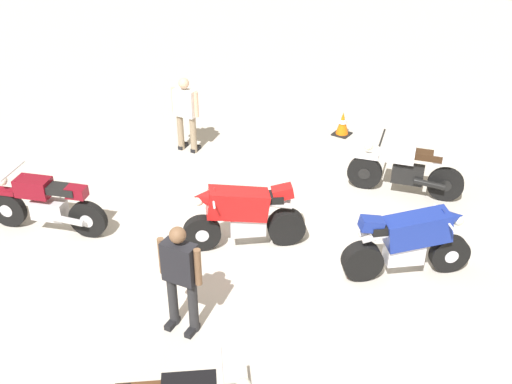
{
  "coord_description": "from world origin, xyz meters",
  "views": [
    {
      "loc": [
        6.36,
        4.74,
        5.69
      ],
      "look_at": [
        -0.55,
        -0.0,
        0.75
      ],
      "focal_mm": 42.37,
      "sensor_mm": 36.0,
      "label": 1
    }
  ],
  "objects_px": {
    "motorcycle_blue_sportbike": "(410,241)",
    "person_in_black_shirt": "(181,273)",
    "motorcycle_red_sportbike": "(244,214)",
    "person_in_white_shirt": "(186,111)",
    "traffic_cone": "(343,124)",
    "motorcycle_silver_cruiser": "(406,169)",
    "motorcycle_maroon_cruiser": "(46,204)"
  },
  "relations": [
    {
      "from": "person_in_white_shirt",
      "to": "traffic_cone",
      "type": "relative_size",
      "value": 2.99
    },
    {
      "from": "motorcycle_blue_sportbike",
      "to": "person_in_white_shirt",
      "type": "relative_size",
      "value": 0.99
    },
    {
      "from": "motorcycle_red_sportbike",
      "to": "motorcycle_silver_cruiser",
      "type": "bearing_deg",
      "value": -158.23
    },
    {
      "from": "person_in_black_shirt",
      "to": "traffic_cone",
      "type": "bearing_deg",
      "value": -179.32
    },
    {
      "from": "motorcycle_blue_sportbike",
      "to": "traffic_cone",
      "type": "height_order",
      "value": "motorcycle_blue_sportbike"
    },
    {
      "from": "person_in_black_shirt",
      "to": "person_in_white_shirt",
      "type": "bearing_deg",
      "value": -149.02
    },
    {
      "from": "motorcycle_silver_cruiser",
      "to": "motorcycle_maroon_cruiser",
      "type": "relative_size",
      "value": 1.03
    },
    {
      "from": "person_in_white_shirt",
      "to": "person_in_black_shirt",
      "type": "bearing_deg",
      "value": -147.75
    },
    {
      "from": "motorcycle_maroon_cruiser",
      "to": "person_in_black_shirt",
      "type": "relative_size",
      "value": 1.24
    },
    {
      "from": "motorcycle_red_sportbike",
      "to": "motorcycle_blue_sportbike",
      "type": "xyz_separation_m",
      "value": [
        -0.78,
        2.42,
        0.0
      ]
    },
    {
      "from": "motorcycle_silver_cruiser",
      "to": "traffic_cone",
      "type": "height_order",
      "value": "motorcycle_silver_cruiser"
    },
    {
      "from": "motorcycle_silver_cruiser",
      "to": "person_in_black_shirt",
      "type": "relative_size",
      "value": 1.28
    },
    {
      "from": "motorcycle_blue_sportbike",
      "to": "traffic_cone",
      "type": "bearing_deg",
      "value": 86.1
    },
    {
      "from": "motorcycle_maroon_cruiser",
      "to": "motorcycle_silver_cruiser",
      "type": "bearing_deg",
      "value": -156.38
    },
    {
      "from": "motorcycle_red_sportbike",
      "to": "traffic_cone",
      "type": "bearing_deg",
      "value": -124.12
    },
    {
      "from": "motorcycle_maroon_cruiser",
      "to": "traffic_cone",
      "type": "bearing_deg",
      "value": -132.2
    },
    {
      "from": "motorcycle_maroon_cruiser",
      "to": "traffic_cone",
      "type": "distance_m",
      "value": 6.55
    },
    {
      "from": "motorcycle_silver_cruiser",
      "to": "motorcycle_red_sportbike",
      "type": "distance_m",
      "value": 3.34
    },
    {
      "from": "motorcycle_silver_cruiser",
      "to": "motorcycle_maroon_cruiser",
      "type": "distance_m",
      "value": 6.27
    },
    {
      "from": "motorcycle_blue_sportbike",
      "to": "person_in_black_shirt",
      "type": "bearing_deg",
      "value": -168.31
    },
    {
      "from": "motorcycle_blue_sportbike",
      "to": "person_in_black_shirt",
      "type": "xyz_separation_m",
      "value": [
        2.75,
        -2.0,
        0.3
      ]
    },
    {
      "from": "motorcycle_red_sportbike",
      "to": "person_in_black_shirt",
      "type": "distance_m",
      "value": 2.04
    },
    {
      "from": "motorcycle_maroon_cruiser",
      "to": "motorcycle_red_sportbike",
      "type": "distance_m",
      "value": 3.27
    },
    {
      "from": "person_in_white_shirt",
      "to": "traffic_cone",
      "type": "bearing_deg",
      "value": -49.67
    },
    {
      "from": "motorcycle_maroon_cruiser",
      "to": "motorcycle_red_sportbike",
      "type": "relative_size",
      "value": 1.26
    },
    {
      "from": "person_in_white_shirt",
      "to": "traffic_cone",
      "type": "distance_m",
      "value": 3.48
    },
    {
      "from": "person_in_white_shirt",
      "to": "traffic_cone",
      "type": "height_order",
      "value": "person_in_white_shirt"
    },
    {
      "from": "motorcycle_silver_cruiser",
      "to": "person_in_white_shirt",
      "type": "height_order",
      "value": "person_in_white_shirt"
    },
    {
      "from": "traffic_cone",
      "to": "motorcycle_blue_sportbike",
      "type": "bearing_deg",
      "value": 38.41
    },
    {
      "from": "motorcycle_maroon_cruiser",
      "to": "traffic_cone",
      "type": "relative_size",
      "value": 3.74
    },
    {
      "from": "motorcycle_blue_sportbike",
      "to": "person_in_white_shirt",
      "type": "distance_m",
      "value": 5.56
    },
    {
      "from": "person_in_black_shirt",
      "to": "person_in_white_shirt",
      "type": "relative_size",
      "value": 1.0
    }
  ]
}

